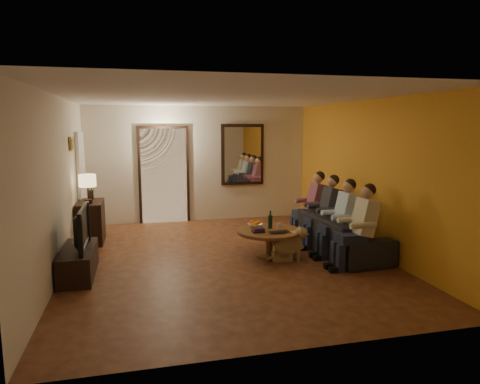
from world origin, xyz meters
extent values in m
cube|color=#492113|center=(0.00, 0.00, 0.00)|extent=(5.00, 6.00, 0.01)
cube|color=white|center=(0.00, 0.00, 2.60)|extent=(5.00, 6.00, 0.01)
cube|color=beige|center=(0.00, 3.00, 1.30)|extent=(5.00, 0.02, 2.60)
cube|color=beige|center=(0.00, -3.00, 1.30)|extent=(5.00, 0.02, 2.60)
cube|color=beige|center=(-2.50, 0.00, 1.30)|extent=(0.02, 6.00, 2.60)
cube|color=beige|center=(2.50, 0.00, 1.30)|extent=(0.02, 6.00, 2.60)
cube|color=orange|center=(2.49, 0.00, 1.30)|extent=(0.01, 6.00, 2.60)
cube|color=#FFE0A5|center=(-0.80, 2.98, 1.05)|extent=(1.00, 0.06, 2.10)
cube|color=black|center=(-0.80, 2.97, 1.05)|extent=(1.12, 0.04, 2.22)
cube|color=silver|center=(-0.55, 2.98, 0.90)|extent=(0.45, 0.03, 1.70)
cube|color=black|center=(1.00, 2.96, 1.50)|extent=(1.00, 0.05, 1.40)
cube|color=white|center=(1.00, 2.93, 1.50)|extent=(0.86, 0.02, 1.26)
cube|color=white|center=(-2.46, 2.30, 1.02)|extent=(0.06, 0.85, 2.04)
cube|color=#B28C33|center=(-2.47, 1.30, 1.85)|extent=(0.03, 0.28, 0.24)
cube|color=brown|center=(-2.46, 1.30, 1.85)|extent=(0.01, 0.22, 0.18)
cube|color=black|center=(-2.25, 1.59, 0.38)|extent=(0.45, 0.86, 0.77)
cube|color=black|center=(-2.25, -0.29, 0.20)|extent=(0.45, 1.23, 0.41)
imported|color=black|center=(-2.25, -0.29, 0.71)|extent=(1.04, 0.14, 0.60)
imported|color=black|center=(1.97, -0.05, 0.32)|extent=(2.20, 0.96, 0.63)
cylinder|color=brown|center=(0.72, -0.04, 0.23)|extent=(1.23, 1.23, 0.45)
imported|color=white|center=(0.54, 0.18, 0.48)|extent=(0.26, 0.26, 0.06)
cylinder|color=silver|center=(0.90, 0.01, 0.50)|extent=(0.06, 0.06, 0.10)
imported|color=black|center=(0.82, -0.32, 0.46)|extent=(0.35, 0.25, 0.03)
camera|label=1|loc=(-1.37, -6.63, 2.15)|focal=32.00mm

